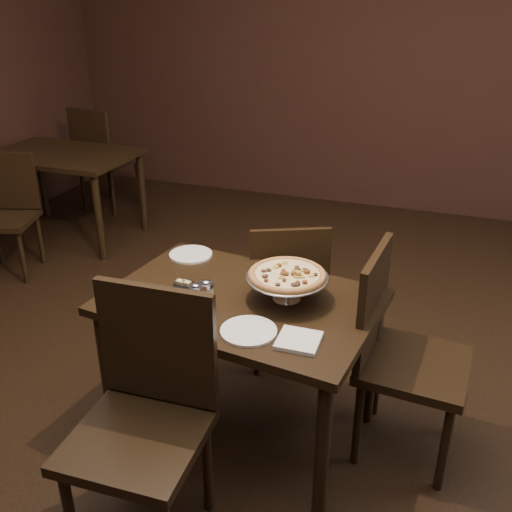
% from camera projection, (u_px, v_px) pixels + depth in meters
% --- Properties ---
extents(room, '(6.04, 7.04, 2.84)m').
position_uv_depth(room, '(235.00, 148.00, 2.12)').
color(room, black).
rests_on(room, ground).
extents(dining_table, '(1.24, 0.91, 0.72)m').
position_uv_depth(dining_table, '(242.00, 317.00, 2.51)').
color(dining_table, black).
rests_on(dining_table, ground).
extents(background_table, '(1.17, 0.78, 0.73)m').
position_uv_depth(background_table, '(63.00, 164.00, 4.70)').
color(background_table, black).
rests_on(background_table, ground).
extents(pizza_stand, '(0.36, 0.36, 0.15)m').
position_uv_depth(pizza_stand, '(287.00, 275.00, 2.41)').
color(pizza_stand, silver).
rests_on(pizza_stand, dining_table).
extents(parmesan_shaker, '(0.06, 0.06, 0.11)m').
position_uv_depth(parmesan_shaker, '(206.00, 293.00, 2.41)').
color(parmesan_shaker, beige).
rests_on(parmesan_shaker, dining_table).
extents(pepper_flake_shaker, '(0.06, 0.06, 0.11)m').
position_uv_depth(pepper_flake_shaker, '(196.00, 295.00, 2.40)').
color(pepper_flake_shaker, '#99230D').
rests_on(pepper_flake_shaker, dining_table).
extents(packet_caddy, '(0.10, 0.10, 0.07)m').
position_uv_depth(packet_caddy, '(184.00, 290.00, 2.48)').
color(packet_caddy, black).
rests_on(packet_caddy, dining_table).
extents(napkin_stack, '(0.16, 0.16, 0.02)m').
position_uv_depth(napkin_stack, '(299.00, 340.00, 2.16)').
color(napkin_stack, silver).
rests_on(napkin_stack, dining_table).
extents(plate_left, '(0.22, 0.22, 0.01)m').
position_uv_depth(plate_left, '(191.00, 254.00, 2.87)').
color(plate_left, white).
rests_on(plate_left, dining_table).
extents(plate_near, '(0.22, 0.22, 0.01)m').
position_uv_depth(plate_near, '(249.00, 331.00, 2.23)').
color(plate_near, white).
rests_on(plate_near, dining_table).
extents(serving_spatula, '(0.15, 0.15, 0.02)m').
position_uv_depth(serving_spatula, '(264.00, 277.00, 2.40)').
color(serving_spatula, silver).
rests_on(serving_spatula, pizza_stand).
extents(chair_far, '(0.54, 0.54, 0.87)m').
position_uv_depth(chair_far, '(286.00, 289.00, 3.06)').
color(chair_far, black).
rests_on(chair_far, ground).
extents(chair_near, '(0.48, 0.48, 0.99)m').
position_uv_depth(chair_near, '(145.00, 411.00, 2.08)').
color(chair_near, black).
rests_on(chair_near, ground).
extents(chair_side, '(0.49, 0.49, 0.96)m').
position_uv_depth(chair_side, '(398.00, 348.00, 2.47)').
color(chair_side, black).
rests_on(chair_side, ground).
extents(bg_chair_far, '(0.52, 0.52, 0.98)m').
position_uv_depth(bg_chair_far, '(102.00, 155.00, 5.33)').
color(bg_chair_far, black).
rests_on(bg_chair_far, ground).
extents(bg_chair_near, '(0.51, 0.51, 0.88)m').
position_uv_depth(bg_chair_near, '(7.00, 209.00, 4.17)').
color(bg_chair_near, black).
rests_on(bg_chair_near, ground).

